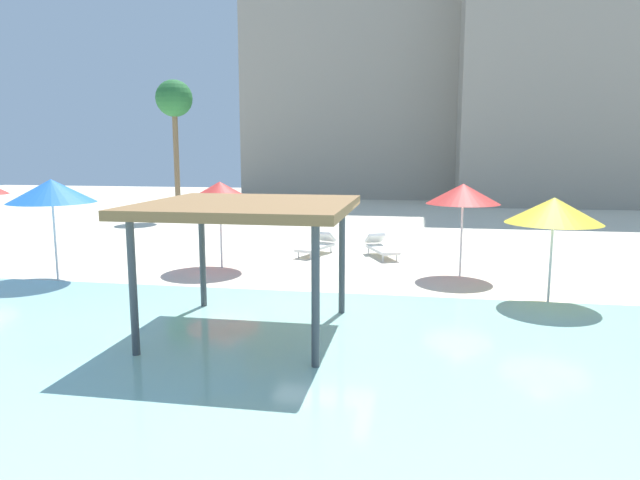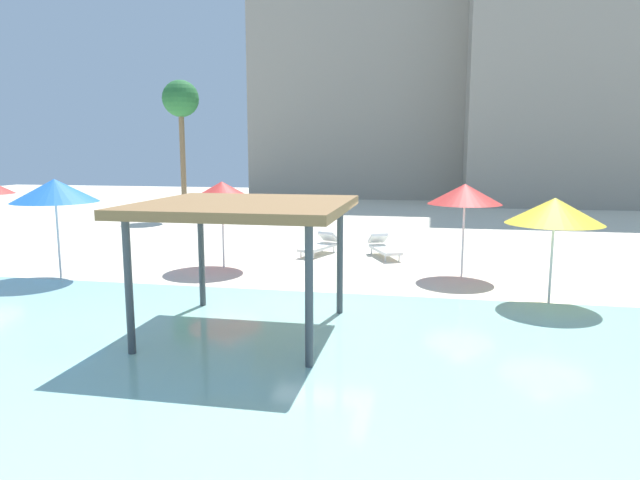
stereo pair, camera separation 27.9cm
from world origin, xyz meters
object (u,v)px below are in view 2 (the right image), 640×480
object	(u,v)px
palm_tree_0	(181,103)
beach_umbrella_red_3	(465,194)
beach_umbrella_red_4	(222,192)
lounge_chair_2	(320,245)
shade_pavilion	(245,211)
beach_umbrella_blue_5	(55,191)
beach_umbrella_yellow_0	(555,211)
lounge_chair_0	(383,247)

from	to	relation	value
palm_tree_0	beach_umbrella_red_3	bearing A→B (deg)	-40.54
beach_umbrella_red_4	lounge_chair_2	bearing A→B (deg)	47.25
shade_pavilion	beach_umbrella_red_3	distance (m)	7.55
shade_pavilion	beach_umbrella_red_4	bearing A→B (deg)	114.56
beach_umbrella_blue_5	lounge_chair_2	distance (m)	8.54
beach_umbrella_yellow_0	palm_tree_0	size ratio (longest dim) A/B	0.35
beach_umbrella_red_3	lounge_chair_0	world-z (taller)	beach_umbrella_red_3
lounge_chair_0	beach_umbrella_red_3	bearing A→B (deg)	19.69
beach_umbrella_yellow_0	beach_umbrella_red_4	bearing A→B (deg)	164.44
lounge_chair_2	shade_pavilion	bearing A→B (deg)	20.56
shade_pavilion	lounge_chair_0	distance (m)	9.15
lounge_chair_2	beach_umbrella_red_3	bearing A→B (deg)	80.00
lounge_chair_0	shade_pavilion	bearing A→B (deg)	-36.92
shade_pavilion	beach_umbrella_yellow_0	size ratio (longest dim) A/B	1.56
beach_umbrella_yellow_0	beach_umbrella_blue_5	size ratio (longest dim) A/B	0.90
shade_pavilion	beach_umbrella_red_3	world-z (taller)	beach_umbrella_red_3
beach_umbrella_yellow_0	palm_tree_0	world-z (taller)	palm_tree_0
beach_umbrella_yellow_0	beach_umbrella_red_3	world-z (taller)	beach_umbrella_red_3
lounge_chair_2	beach_umbrella_red_4	bearing A→B (deg)	-23.52
beach_umbrella_yellow_0	palm_tree_0	bearing A→B (deg)	137.35
palm_tree_0	beach_umbrella_blue_5	bearing A→B (deg)	-79.45
lounge_chair_0	lounge_chair_2	xyz separation A→B (m)	(-2.19, 0.02, 0.00)
shade_pavilion	lounge_chair_0	world-z (taller)	shade_pavilion
lounge_chair_0	palm_tree_0	world-z (taller)	palm_tree_0
beach_umbrella_red_4	lounge_chair_2	size ratio (longest dim) A/B	1.34
beach_umbrella_red_4	shade_pavilion	bearing A→B (deg)	-65.44
beach_umbrella_red_4	lounge_chair_2	distance (m)	4.22
beach_umbrella_blue_5	beach_umbrella_red_3	bearing A→B (deg)	12.14
beach_umbrella_red_3	lounge_chair_0	bearing A→B (deg)	133.68
shade_pavilion	beach_umbrella_red_3	size ratio (longest dim) A/B	1.47
lounge_chair_0	beach_umbrella_blue_5	bearing A→B (deg)	-84.20
shade_pavilion	beach_umbrella_red_4	distance (m)	6.56
beach_umbrella_red_3	beach_umbrella_red_4	xyz separation A→B (m)	(-7.19, -0.12, -0.04)
beach_umbrella_red_3	palm_tree_0	world-z (taller)	palm_tree_0
shade_pavilion	beach_umbrella_yellow_0	xyz separation A→B (m)	(6.35, 3.44, -0.24)
beach_umbrella_yellow_0	lounge_chair_0	size ratio (longest dim) A/B	1.27
lounge_chair_2	beach_umbrella_blue_5	bearing A→B (deg)	-33.28
shade_pavilion	lounge_chair_2	bearing A→B (deg)	91.33
shade_pavilion	lounge_chair_2	xyz separation A→B (m)	(-0.20, 8.70, -2.12)
beach_umbrella_red_4	lounge_chair_0	world-z (taller)	beach_umbrella_red_4
palm_tree_0	beach_umbrella_red_4	bearing A→B (deg)	-60.84
shade_pavilion	lounge_chair_0	bearing A→B (deg)	77.07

